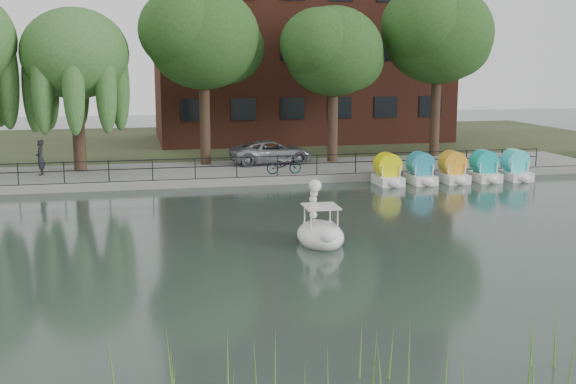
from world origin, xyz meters
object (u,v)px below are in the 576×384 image
object	(u,v)px
minivan	(272,150)
bicycle	(284,164)
swan_boat	(320,230)
pedestrian	(40,155)

from	to	relation	value
minivan	bicycle	bearing A→B (deg)	173.40
minivan	bicycle	size ratio (longest dim) A/B	3.03
minivan	bicycle	xyz separation A→B (m)	(-0.10, -3.66, -0.23)
bicycle	swan_boat	xyz separation A→B (m)	(-1.39, -12.20, -0.46)
bicycle	minivan	bearing A→B (deg)	0.08
pedestrian	swan_boat	distance (m)	17.74
minivan	swan_boat	world-z (taller)	swan_boat
bicycle	pedestrian	distance (m)	11.95
swan_boat	minivan	bearing A→B (deg)	86.00
pedestrian	swan_boat	size ratio (longest dim) A/B	0.79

